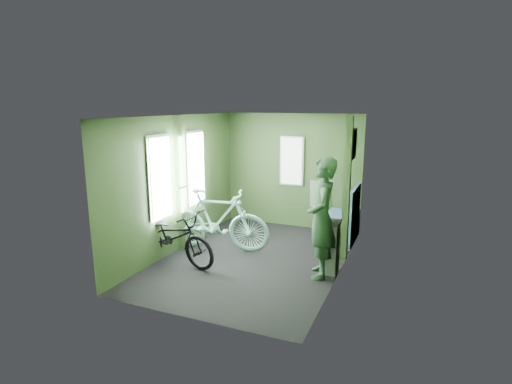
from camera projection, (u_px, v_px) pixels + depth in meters
room at (252, 172)px, 6.27m from camera, size 4.00×4.02×2.31m
bicycle_black at (174, 262)px, 6.38m from camera, size 1.77×0.99×0.93m
bicycle_mint at (217, 250)px, 6.90m from camera, size 1.91×0.92×1.17m
passenger at (321, 218)px, 5.71m from camera, size 0.59×0.77×1.76m
waste_box at (330, 247)px, 5.94m from camera, size 0.23×0.33×0.80m
bench_seat at (342, 225)px, 7.34m from camera, size 0.54×0.97×1.03m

